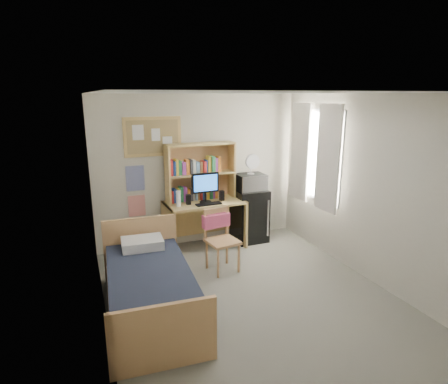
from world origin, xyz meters
name	(u,v)px	position (x,y,z in m)	size (l,w,h in m)	color
floor	(249,296)	(0.00, 0.00, -0.01)	(3.60, 4.20, 0.02)	gray
ceiling	(253,93)	(0.00, 0.00, 2.60)	(3.60, 4.20, 0.02)	white
wall_back	(199,170)	(0.00, 2.10, 1.30)	(3.60, 0.04, 2.60)	beige
wall_front	(375,275)	(0.00, -2.10, 1.30)	(3.60, 0.04, 2.60)	beige
wall_left	(98,218)	(-1.80, 0.00, 1.30)	(0.04, 4.20, 2.60)	beige
wall_right	(366,188)	(1.80, 0.00, 1.30)	(0.04, 4.20, 2.60)	beige
window_unit	(315,155)	(1.75, 1.20, 1.60)	(0.10, 1.40, 1.70)	white
curtain_left	(328,159)	(1.72, 0.80, 1.60)	(0.04, 0.55, 1.70)	white
curtain_right	(300,152)	(1.72, 1.60, 1.60)	(0.04, 0.55, 1.70)	white
bulletin_board	(153,137)	(-0.78, 2.08, 1.92)	(0.94, 0.03, 0.64)	tan
poster_wave	(135,178)	(-1.10, 2.09, 1.25)	(0.30, 0.01, 0.42)	navy
poster_japan	(137,206)	(-1.10, 2.09, 0.78)	(0.28, 0.01, 0.36)	red
desk	(205,225)	(-0.03, 1.75, 0.42)	(1.33, 0.67, 0.83)	tan
desk_chair	(223,241)	(-0.06, 0.82, 0.47)	(0.47, 0.47, 0.95)	tan
mini_fridge	(249,215)	(0.85, 1.80, 0.47)	(0.56, 0.56, 0.95)	black
bed	(151,292)	(-1.28, 0.07, 0.27)	(1.00, 1.99, 0.55)	black
hutch	(201,172)	(-0.03, 1.90, 1.32)	(1.18, 0.30, 0.97)	tan
monitor	(205,188)	(-0.02, 1.69, 1.08)	(0.47, 0.04, 0.50)	black
keyboard	(209,204)	(-0.02, 1.55, 0.84)	(0.42, 0.14, 0.02)	black
speaker_left	(188,200)	(-0.32, 1.67, 0.92)	(0.07, 0.07, 0.17)	black
speaker_right	(222,196)	(0.28, 1.70, 0.92)	(0.07, 0.07, 0.17)	black
water_bottle	(178,199)	(-0.50, 1.63, 0.96)	(0.08, 0.08, 0.26)	silver
hoodie	(216,220)	(-0.08, 1.02, 0.74)	(0.43, 0.13, 0.20)	#F85E8E
microwave	(251,182)	(0.85, 1.78, 1.09)	(0.49, 0.37, 0.28)	#BABABF
desk_fan	(251,165)	(0.85, 1.78, 1.39)	(0.25, 0.25, 0.32)	silver
pillow	(142,243)	(-1.23, 0.82, 0.61)	(0.55, 0.38, 0.13)	silver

